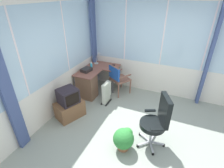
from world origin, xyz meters
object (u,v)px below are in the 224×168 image
Objects in this scene: wooden_armchair at (117,76)px; office_chair at (158,119)px; desk at (88,84)px; tv_on_stand at (69,105)px; tv_remote at (112,65)px; paper_tray at (86,70)px; space_heater at (107,92)px; spray_bottle at (91,65)px; desk_lamp at (99,56)px; potted_plant at (124,138)px.

office_chair is at bearing -136.03° from wooden_armchair.
tv_on_stand reaches higher than desk.
paper_tray is (-0.68, 0.52, 0.03)m from tv_remote.
wooden_armchair is 1.60m from tv_on_stand.
tv_on_stand is 1.25× the size of space_heater.
space_heater is at bearing 57.83° from office_chair.
paper_tray is at bearing 37.72° from desk.
spray_bottle is at bearing 102.53° from tv_remote.
wooden_armchair is at bearing -9.63° from space_heater.
wooden_armchair is 1.17× the size of tv_on_stand.
tv_remote is at bearing 13.03° from space_heater.
space_heater is (0.96, 1.52, -0.33)m from office_chair.
office_chair is 1.46× the size of tv_on_stand.
space_heater is (-0.91, -0.69, -0.66)m from desk_lamp.
wooden_armchair reaches higher than tv_remote.
paper_tray is at bearing 62.74° from office_chair.
wooden_armchair is at bearing -24.45° from tv_on_stand.
tv_remote is 0.86m from paper_tray.
tv_remote is at bearing 28.36° from potted_plant.
office_chair reaches higher than potted_plant.
tv_on_stand is at bearing 75.39° from potted_plant.
wooden_armchair is at bearing 25.87° from potted_plant.
tv_remote is 1.01m from space_heater.
space_heater reaches higher than potted_plant.
office_chair is (-1.04, -2.15, 0.24)m from desk.
tv_on_stand is (-1.37, -0.14, -0.49)m from spray_bottle.
desk is 1.40× the size of wooden_armchair.
tv_remote reaches higher than desk.
desk_lamp reaches higher than spray_bottle.
paper_tray is 0.33× the size of wooden_armchair.
desk is 2.06× the size of space_heater.
desk_lamp is 2.90m from office_chair.
desk_lamp is at bearing 37.13° from space_heater.
spray_bottle reaches higher than desk.
desk is at bearing -176.34° from desk_lamp.
paper_tray is 0.38× the size of tv_on_stand.
paper_tray is (0.11, 0.09, 0.38)m from desk.
tv_on_stand is (-1.00, -0.07, -0.06)m from desk.
tv_remote is (-0.02, -0.48, -0.22)m from desk_lamp.
desk is 0.58m from spray_bottle.
desk is at bearing 49.04° from potted_plant.
office_chair reaches higher than spray_bottle.
tv_on_stand reaches higher than potted_plant.
office_chair is 2.42× the size of potted_plant.
space_heater is 1.32× the size of potted_plant.
desk_lamp is 2.87m from potted_plant.
desk_lamp is at bearing 3.66° from desk.
desk_lamp is 0.32× the size of office_chair.
desk is 2.73× the size of potted_plant.
office_chair is (-1.48, -1.43, 0.06)m from wooden_armchair.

